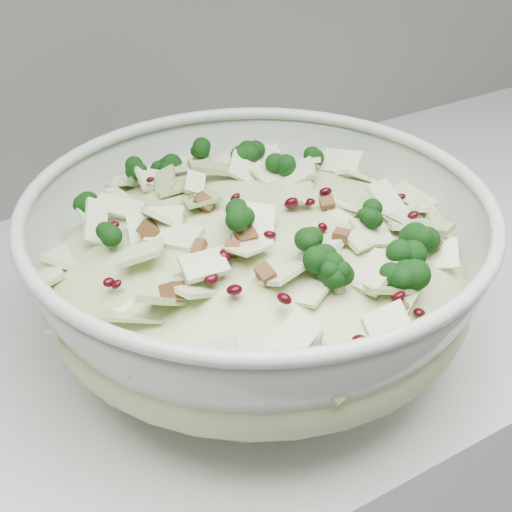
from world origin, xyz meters
The scene contains 2 objects.
mixing_bowl centered at (0.29, 1.60, 0.99)m, with size 0.54×0.54×0.17m.
salad centered at (0.29, 1.60, 1.01)m, with size 0.48×0.48×0.17m.
Camera 1 is at (0.01, 1.15, 1.36)m, focal length 50.00 mm.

